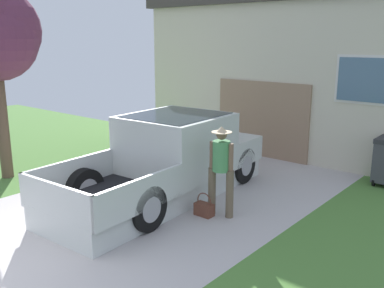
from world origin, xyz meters
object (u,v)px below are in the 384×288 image
(pickup_truck, at_px, (173,159))
(handbag, at_px, (204,209))
(person_with_hat, at_px, (221,165))
(house_with_garage, at_px, (336,64))

(pickup_truck, bearing_deg, handbag, -26.52)
(pickup_truck, xyz_separation_m, person_with_hat, (1.48, -0.35, 0.22))
(handbag, distance_m, house_with_garage, 8.16)
(pickup_truck, height_order, person_with_hat, person_with_hat)
(handbag, bearing_deg, person_with_hat, 40.98)
(person_with_hat, relative_size, house_with_garage, 0.17)
(handbag, bearing_deg, house_with_garage, 96.04)
(pickup_truck, xyz_separation_m, handbag, (1.25, -0.54, -0.61))
(person_with_hat, distance_m, handbag, 0.88)
(person_with_hat, relative_size, handbag, 3.81)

